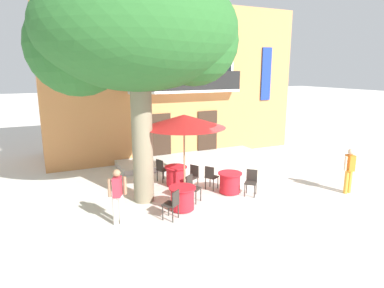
% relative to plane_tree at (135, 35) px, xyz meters
% --- Properties ---
extents(ground_plane, '(120.00, 120.00, 0.00)m').
position_rel_plane_tree_xyz_m(ground_plane, '(3.32, -0.39, -5.40)').
color(ground_plane, silver).
extents(building_facade, '(13.00, 5.09, 7.50)m').
position_rel_plane_tree_xyz_m(building_facade, '(3.67, 6.59, -1.66)').
color(building_facade, '#CC844C').
rests_on(building_facade, ground).
extents(entrance_step_platform, '(7.10, 1.86, 0.25)m').
position_rel_plane_tree_xyz_m(entrance_step_platform, '(3.66, 3.68, -5.28)').
color(entrance_step_platform, silver).
rests_on(entrance_step_platform, ground).
extents(plane_tree, '(6.40, 5.62, 7.43)m').
position_rel_plane_tree_xyz_m(plane_tree, '(0.00, 0.00, 0.00)').
color(plane_tree, '#7F755B').
rests_on(plane_tree, ground).
extents(cafe_table_near_tree, '(0.86, 0.86, 0.76)m').
position_rel_plane_tree_xyz_m(cafe_table_near_tree, '(0.96, -1.32, -5.01)').
color(cafe_table_near_tree, red).
rests_on(cafe_table_near_tree, ground).
extents(cafe_chair_near_tree_0, '(0.56, 0.56, 0.91)m').
position_rel_plane_tree_xyz_m(cafe_chair_near_tree_0, '(1.53, -0.82, -4.88)').
color(cafe_chair_near_tree_0, '#2D2823').
rests_on(cafe_chair_near_tree_0, ground).
extents(cafe_chair_near_tree_1, '(0.56, 0.56, 0.91)m').
position_rel_plane_tree_xyz_m(cafe_chair_near_tree_1, '(0.42, -1.84, -4.88)').
color(cafe_chair_near_tree_1, '#2D2823').
rests_on(cafe_chair_near_tree_1, ground).
extents(cafe_table_middle, '(0.86, 0.86, 0.76)m').
position_rel_plane_tree_xyz_m(cafe_table_middle, '(3.11, -0.69, -5.01)').
color(cafe_table_middle, red).
rests_on(cafe_table_middle, ground).
extents(cafe_chair_middle_0, '(0.55, 0.55, 0.91)m').
position_rel_plane_tree_xyz_m(cafe_chair_middle_0, '(2.65, -0.10, -4.88)').
color(cafe_chair_middle_0, '#2D2823').
rests_on(cafe_chair_middle_0, ground).
extents(cafe_chair_middle_1, '(0.57, 0.57, 0.91)m').
position_rel_plane_tree_xyz_m(cafe_chair_middle_1, '(3.69, -1.17, -4.88)').
color(cafe_chair_middle_1, '#2D2823').
rests_on(cafe_chair_middle_1, ground).
extents(cafe_table_front, '(0.86, 0.86, 0.76)m').
position_rel_plane_tree_xyz_m(cafe_table_front, '(1.65, 0.86, -5.01)').
color(cafe_table_front, red).
rests_on(cafe_table_front, ground).
extents(cafe_chair_front_0, '(0.54, 0.54, 0.91)m').
position_rel_plane_tree_xyz_m(cafe_chair_front_0, '(2.06, 0.23, -4.88)').
color(cafe_chair_front_0, '#2D2823').
rests_on(cafe_chair_front_0, ground).
extents(cafe_chair_front_1, '(0.51, 0.51, 0.91)m').
position_rel_plane_tree_xyz_m(cafe_chair_front_1, '(1.32, 1.54, -4.88)').
color(cafe_chair_front_1, '#2D2823').
rests_on(cafe_chair_front_1, ground).
extents(cafe_umbrella, '(2.90, 2.90, 2.85)m').
position_rel_plane_tree_xyz_m(cafe_umbrella, '(1.64, 0.04, -2.79)').
color(cafe_umbrella, '#997A56').
rests_on(cafe_umbrella, ground).
extents(pedestrian_near_entrance, '(0.53, 0.40, 1.66)m').
position_rel_plane_tree_xyz_m(pedestrian_near_entrance, '(-1.10, -1.47, -4.47)').
color(pedestrian_near_entrance, silver).
rests_on(pedestrian_near_entrance, ground).
extents(pedestrian_mid_plaza, '(0.53, 0.39, 1.64)m').
position_rel_plane_tree_xyz_m(pedestrian_mid_plaza, '(6.95, -2.51, -4.48)').
color(pedestrian_mid_plaza, gold).
rests_on(pedestrian_mid_plaza, ground).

